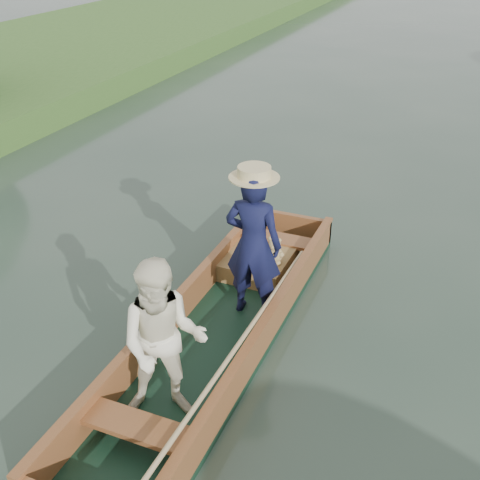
% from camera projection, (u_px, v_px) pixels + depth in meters
% --- Properties ---
extents(ground, '(120.00, 120.00, 0.00)m').
position_uv_depth(ground, '(218.00, 343.00, 6.43)').
color(ground, '#283D30').
rests_on(ground, ground).
extents(punt, '(1.12, 5.10, 1.81)m').
position_uv_depth(punt, '(215.00, 307.00, 6.04)').
color(punt, black).
rests_on(punt, ground).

